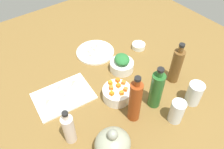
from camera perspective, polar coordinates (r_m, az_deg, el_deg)
The scene contains 33 objects.
tabletop at distance 121.72cm, azimuth 0.00°, elevation -2.14°, with size 190.00×190.00×3.00cm, color brown.
cutting_board at distance 115.77cm, azimuth -12.36°, elevation -5.43°, with size 28.71×20.20×1.00cm, color white.
plate_tofu at distance 137.73cm, azimuth -4.32°, elevation 5.77°, with size 23.13×23.13×1.20cm, color white.
bowl_greens at distance 125.09cm, azimuth 2.52°, elevation 2.24°, with size 13.35×13.35×5.53cm, color white.
bowl_carrots at distance 110.79cm, azimuth 1.28°, elevation -4.90°, with size 14.34×14.34×6.28cm, color white.
bowl_small_side at distance 141.48cm, azimuth 6.84°, elevation 7.30°, with size 8.26×8.26×3.11cm, color white.
teapot at distance 93.07cm, azimuth 0.14°, elevation -17.31°, with size 16.57×14.29×14.89cm.
bottle_0 at distance 118.75cm, azimuth 16.19°, elevation 2.22°, with size 5.69×5.69×24.21cm.
bottle_1 at distance 104.83cm, azimuth 11.33°, elevation -3.87°, with size 6.18×6.18×23.91cm.
bottle_2 at distance 97.46cm, azimuth 5.94°, elevation -6.89°, with size 5.60×5.60×26.62cm.
bottle_3 at distance 95.05cm, azimuth -11.03°, elevation -13.52°, with size 5.05×5.05×19.64cm.
drinking_glass_0 at distance 104.82cm, azimuth 16.30°, elevation -9.12°, with size 6.47×6.47×12.05cm, color white.
drinking_glass_1 at distance 114.13cm, azimuth 20.38°, elevation -4.60°, with size 7.39×7.39×12.03cm, color white.
carrot_cube_0 at distance 105.87cm, azimuth 2.50°, elevation -4.74°, with size 1.80×1.80×1.80cm, color orange.
carrot_cube_1 at distance 105.53cm, azimuth -0.07°, elevation -4.90°, with size 1.80×1.80×1.80cm, color orange.
carrot_cube_2 at distance 107.85cm, azimuth -0.22°, elevation -3.43°, with size 1.80×1.80×1.80cm, color orange.
carrot_cube_3 at distance 110.30cm, azimuth 3.00°, elevation -2.06°, with size 1.80×1.80×1.80cm, color orange.
carrot_cube_4 at distance 111.18cm, azimuth 1.46°, elevation -1.50°, with size 1.80×1.80×1.80cm, color orange.
carrot_cube_5 at distance 110.03cm, azimuth -0.41°, elevation -2.13°, with size 1.80×1.80×1.80cm, color orange.
carrot_cube_6 at distance 107.41cm, azimuth 3.49°, elevation -3.81°, with size 1.80×1.80×1.80cm, color orange.
carrot_cube_7 at distance 108.82cm, azimuth 1.63°, elevation -2.86°, with size 1.80×1.80×1.80cm, color orange.
chopped_greens_mound at distance 121.76cm, azimuth 2.59°, elevation 3.92°, with size 9.72×8.22×4.29cm, color #297033.
tofu_cube_0 at distance 139.73cm, azimuth -3.48°, elevation 7.39°, with size 2.20×2.20×2.20cm, color silver.
tofu_cube_1 at distance 139.45cm, azimuth -5.51°, elevation 7.16°, with size 2.20×2.20×2.20cm, color white.
tofu_cube_2 at distance 135.67cm, azimuth -2.77°, elevation 6.07°, with size 2.20×2.20×2.20cm, color white.
tofu_cube_3 at distance 137.28cm, azimuth -4.31°, elevation 6.53°, with size 2.20×2.20×2.20cm, color white.
tofu_cube_4 at distance 133.19cm, azimuth -5.20°, elevation 5.02°, with size 2.20×2.20×2.20cm, color white.
tofu_cube_5 at distance 135.88cm, azimuth -5.69°, elevation 5.94°, with size 2.20×2.20×2.20cm, color white.
dumpling_0 at distance 112.63cm, azimuth -15.61°, elevation -6.78°, with size 5.61×5.32×2.68cm, color beige.
dumpling_1 at distance 114.09cm, azimuth -9.19°, elevation -4.51°, with size 5.35×4.86×2.20cm, color beige.
dumpling_2 at distance 117.86cm, azimuth -9.22°, elevation -2.04°, with size 5.86×5.67×3.17cm, color beige.
dumpling_3 at distance 117.25cm, azimuth -13.08°, elevation -3.55°, with size 5.33×5.14×2.13cm, color beige.
dumpling_4 at distance 112.98cm, azimuth -11.89°, elevation -5.76°, with size 5.32×5.03×2.15cm, color beige.
Camera 1 is at (49.13, 65.30, 91.71)cm, focal length 35.58 mm.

